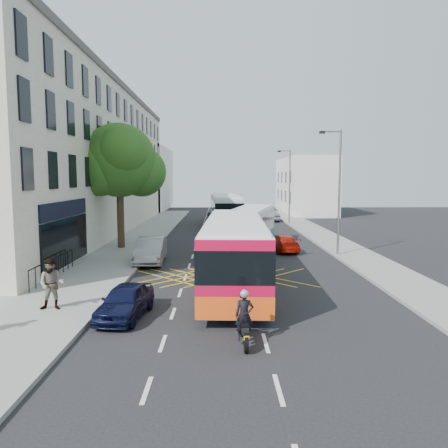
{
  "coord_description": "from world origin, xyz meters",
  "views": [
    {
      "loc": [
        -1.43,
        -16.09,
        5.12
      ],
      "look_at": [
        -1.15,
        11.45,
        2.2
      ],
      "focal_mm": 35.0,
      "sensor_mm": 36.0,
      "label": 1
    }
  ],
  "objects_px": {
    "street_tree": "(119,161)",
    "lamp_near": "(338,186)",
    "distant_car_grey": "(217,213)",
    "bus_mid": "(249,228)",
    "bus_near": "(235,252)",
    "parked_car_blue": "(125,301)",
    "parked_car_silver": "(151,250)",
    "red_hatchback": "(283,243)",
    "lamp_far": "(289,182)",
    "bus_far": "(225,210)",
    "motorbike": "(244,319)",
    "pedestrian_near": "(52,284)",
    "distant_car_silver": "(270,215)"
  },
  "relations": [
    {
      "from": "parked_car_silver",
      "to": "distant_car_silver",
      "type": "height_order",
      "value": "parked_car_silver"
    },
    {
      "from": "bus_mid",
      "to": "motorbike",
      "type": "relative_size",
      "value": 5.47
    },
    {
      "from": "lamp_near",
      "to": "parked_car_blue",
      "type": "xyz_separation_m",
      "value": [
        -11.1,
        -12.43,
        -4.0
      ]
    },
    {
      "from": "bus_far",
      "to": "distant_car_grey",
      "type": "height_order",
      "value": "bus_far"
    },
    {
      "from": "lamp_near",
      "to": "parked_car_blue",
      "type": "relative_size",
      "value": 2.22
    },
    {
      "from": "lamp_far",
      "to": "red_hatchback",
      "type": "height_order",
      "value": "lamp_far"
    },
    {
      "from": "lamp_far",
      "to": "parked_car_silver",
      "type": "distance_m",
      "value": 25.28
    },
    {
      "from": "bus_mid",
      "to": "parked_car_silver",
      "type": "xyz_separation_m",
      "value": [
        -6.33,
        -5.25,
        -0.78
      ]
    },
    {
      "from": "lamp_far",
      "to": "bus_near",
      "type": "distance_m",
      "value": 29.2
    },
    {
      "from": "street_tree",
      "to": "lamp_near",
      "type": "height_order",
      "value": "street_tree"
    },
    {
      "from": "lamp_far",
      "to": "bus_near",
      "type": "bearing_deg",
      "value": -103.78
    },
    {
      "from": "bus_far",
      "to": "parked_car_blue",
      "type": "relative_size",
      "value": 3.3
    },
    {
      "from": "street_tree",
      "to": "red_hatchback",
      "type": "relative_size",
      "value": 2.22
    },
    {
      "from": "parked_car_silver",
      "to": "bus_near",
      "type": "bearing_deg",
      "value": -54.08
    },
    {
      "from": "lamp_near",
      "to": "distant_car_grey",
      "type": "distance_m",
      "value": 27.95
    },
    {
      "from": "parked_car_silver",
      "to": "lamp_far",
      "type": "bearing_deg",
      "value": 59.59
    },
    {
      "from": "bus_near",
      "to": "distant_car_silver",
      "type": "distance_m",
      "value": 32.22
    },
    {
      "from": "distant_car_grey",
      "to": "red_hatchback",
      "type": "bearing_deg",
      "value": -77.03
    },
    {
      "from": "lamp_near",
      "to": "bus_mid",
      "type": "height_order",
      "value": "lamp_near"
    },
    {
      "from": "parked_car_silver",
      "to": "red_hatchback",
      "type": "bearing_deg",
      "value": 23.08
    },
    {
      "from": "lamp_far",
      "to": "bus_far",
      "type": "bearing_deg",
      "value": -164.37
    },
    {
      "from": "bus_mid",
      "to": "distant_car_silver",
      "type": "distance_m",
      "value": 20.7
    },
    {
      "from": "parked_car_blue",
      "to": "distant_car_silver",
      "type": "bearing_deg",
      "value": 82.07
    },
    {
      "from": "street_tree",
      "to": "pedestrian_near",
      "type": "distance_m",
      "value": 15.76
    },
    {
      "from": "parked_car_silver",
      "to": "red_hatchback",
      "type": "distance_m",
      "value": 9.52
    },
    {
      "from": "bus_mid",
      "to": "motorbike",
      "type": "bearing_deg",
      "value": -80.85
    },
    {
      "from": "parked_car_blue",
      "to": "red_hatchback",
      "type": "height_order",
      "value": "parked_car_blue"
    },
    {
      "from": "lamp_near",
      "to": "parked_car_silver",
      "type": "height_order",
      "value": "lamp_near"
    },
    {
      "from": "motorbike",
      "to": "distant_car_silver",
      "type": "bearing_deg",
      "value": 80.59
    },
    {
      "from": "street_tree",
      "to": "distant_car_grey",
      "type": "bearing_deg",
      "value": 73.89
    },
    {
      "from": "bus_near",
      "to": "bus_far",
      "type": "height_order",
      "value": "bus_far"
    },
    {
      "from": "bus_near",
      "to": "distant_car_silver",
      "type": "bearing_deg",
      "value": 82.41
    },
    {
      "from": "distant_car_silver",
      "to": "bus_far",
      "type": "bearing_deg",
      "value": 37.91
    },
    {
      "from": "red_hatchback",
      "to": "pedestrian_near",
      "type": "bearing_deg",
      "value": 44.42
    },
    {
      "from": "lamp_far",
      "to": "pedestrian_near",
      "type": "relative_size",
      "value": 4.08
    },
    {
      "from": "street_tree",
      "to": "bus_near",
      "type": "xyz_separation_m",
      "value": [
        7.78,
        -11.19,
        -4.58
      ]
    },
    {
      "from": "parked_car_blue",
      "to": "red_hatchback",
      "type": "bearing_deg",
      "value": 68.28
    },
    {
      "from": "bus_mid",
      "to": "pedestrian_near",
      "type": "bearing_deg",
      "value": -105.8
    },
    {
      "from": "bus_near",
      "to": "bus_mid",
      "type": "xyz_separation_m",
      "value": [
        1.46,
        11.45,
        -0.17
      ]
    },
    {
      "from": "lamp_far",
      "to": "motorbike",
      "type": "distance_m",
      "value": 35.96
    },
    {
      "from": "parked_car_blue",
      "to": "distant_car_silver",
      "type": "distance_m",
      "value": 37.21
    },
    {
      "from": "parked_car_blue",
      "to": "parked_car_silver",
      "type": "relative_size",
      "value": 0.78
    },
    {
      "from": "motorbike",
      "to": "pedestrian_near",
      "type": "xyz_separation_m",
      "value": [
        -7.1,
        3.18,
        0.32
      ]
    },
    {
      "from": "parked_car_blue",
      "to": "red_hatchback",
      "type": "relative_size",
      "value": 0.91
    },
    {
      "from": "motorbike",
      "to": "pedestrian_near",
      "type": "distance_m",
      "value": 7.78
    },
    {
      "from": "distant_car_grey",
      "to": "bus_mid",
      "type": "bearing_deg",
      "value": -81.94
    },
    {
      "from": "bus_far",
      "to": "motorbike",
      "type": "xyz_separation_m",
      "value": [
        0.13,
        -33.13,
        -0.93
      ]
    },
    {
      "from": "distant_car_silver",
      "to": "parked_car_blue",
      "type": "bearing_deg",
      "value": 67.74
    },
    {
      "from": "lamp_near",
      "to": "motorbike",
      "type": "height_order",
      "value": "lamp_near"
    },
    {
      "from": "bus_mid",
      "to": "motorbike",
      "type": "height_order",
      "value": "bus_mid"
    }
  ]
}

